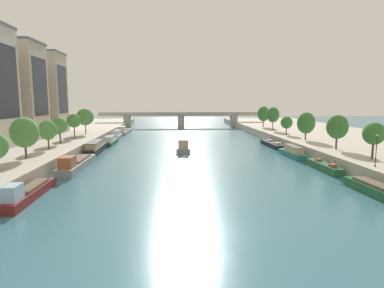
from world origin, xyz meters
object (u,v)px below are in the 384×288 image
tree_left_far (24,132)px  bridge_far (181,117)px  moored_boat_left_upstream (76,164)px  tree_right_nearest (273,115)px  moored_boat_left_gap_after (28,193)px  lamppost_right_bank (376,149)px  moored_boat_left_near (124,131)px  tree_left_by_lamp (85,117)px  tree_right_distant (263,114)px  moored_boat_right_gap_after (323,166)px  tree_right_by_lamp (287,123)px  tree_left_end_of_row (74,121)px  tree_right_second (306,123)px  moored_boat_left_far (95,148)px  moored_boat_right_near (272,144)px  tree_left_past_mid (60,125)px  moored_boat_left_downstream (117,135)px  tree_right_midway (337,127)px  moored_boat_right_end (292,152)px  barge_midriver (184,145)px  tree_right_third (374,134)px  moored_boat_right_upstream (382,190)px  moored_boat_left_midway (110,141)px

tree_left_far → bridge_far: bearing=71.9°
moored_boat_left_upstream → tree_right_nearest: bearing=41.7°
moored_boat_left_gap_after → lamppost_right_bank: bearing=5.9°
moored_boat_left_near → tree_left_by_lamp: (-7.33, -23.26, 6.28)m
tree_right_distant → lamppost_right_bank: (-3.24, -68.22, -2.02)m
moored_boat_right_gap_after → bridge_far: (-21.64, 88.72, 3.64)m
tree_right_nearest → moored_boat_left_gap_after: bearing=-129.2°
moored_boat_left_upstream → tree_right_by_lamp: size_ratio=3.30×
tree_left_far → tree_left_end_of_row: bearing=90.8°
tree_right_second → tree_left_end_of_row: bearing=172.2°
moored_boat_left_far → moored_boat_right_near: (43.38, 6.70, -0.56)m
moored_boat_right_gap_after → tree_right_distant: 60.21m
tree_right_by_lamp → bridge_far: size_ratio=0.07×
tree_left_far → tree_right_distant: size_ratio=0.93×
tree_left_end_of_row → tree_left_past_mid: bearing=-90.3°
moored_boat_left_downstream → moored_boat_right_near: bearing=-25.0°
moored_boat_left_far → tree_left_by_lamp: 20.33m
moored_boat_left_near → tree_right_midway: size_ratio=2.41×
moored_boat_left_upstream → tree_right_second: tree_right_second is taller
moored_boat_right_gap_after → moored_boat_right_end: size_ratio=0.97×
barge_midriver → moored_boat_right_gap_after: (22.95, -25.99, -0.25)m
tree_left_past_mid → tree_left_by_lamp: bearing=88.9°
barge_midriver → moored_boat_left_gap_after: bearing=-117.3°
moored_boat_left_gap_after → moored_boat_right_near: size_ratio=0.98×
tree_left_far → tree_left_end_of_row: (-0.42, 28.53, 0.07)m
moored_boat_right_gap_after → tree_right_third: 9.33m
moored_boat_left_near → tree_right_third: bearing=-53.2°
moored_boat_left_near → moored_boat_left_downstream: bearing=-90.1°
moored_boat_right_upstream → tree_right_nearest: tree_right_nearest is taller
moored_boat_left_far → bridge_far: 70.71m
moored_boat_left_downstream → tree_left_by_lamp: size_ratio=1.45×
moored_boat_right_upstream → tree_left_end_of_row: tree_left_end_of_row is taller
tree_right_distant → bridge_far: 40.70m
moored_boat_right_upstream → tree_right_third: 15.34m
moored_boat_left_upstream → moored_boat_right_end: bearing=12.6°
moored_boat_left_far → tree_right_midway: (49.41, -13.83, 5.63)m
moored_boat_left_near → tree_right_nearest: size_ratio=2.23×
moored_boat_left_far → moored_boat_right_upstream: size_ratio=1.18×
tree_left_past_mid → tree_right_nearest: bearing=25.6°
moored_boat_left_far → tree_right_nearest: size_ratio=2.09×
moored_boat_left_near → tree_right_nearest: 51.70m
moored_boat_left_midway → tree_right_second: bearing=-15.0°
moored_boat_right_upstream → moored_boat_left_gap_after: bearing=177.4°
tree_right_nearest → tree_left_end_of_row: bearing=-163.6°
tree_left_by_lamp → tree_right_second: tree_left_by_lamp is taller
moored_boat_left_near → moored_boat_right_upstream: size_ratio=1.25×
lamppost_right_bank → tree_left_far: bearing=169.0°
tree_right_third → bridge_far: (-28.25, 91.65, -2.26)m
tree_left_past_mid → moored_boat_right_near: bearing=9.3°
moored_boat_left_far → moored_boat_right_near: moored_boat_left_far is taller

